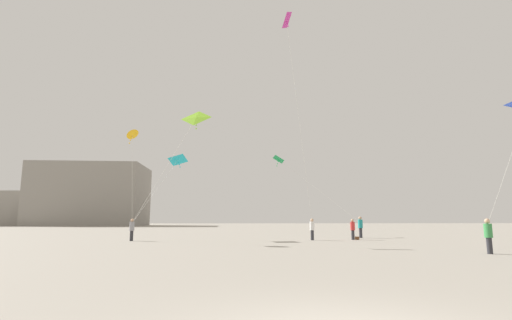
% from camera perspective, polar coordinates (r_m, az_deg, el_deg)
% --- Properties ---
extents(person_in_red, '(0.35, 0.35, 1.60)m').
position_cam_1_polar(person_in_red, '(30.72, 14.37, -9.95)').
color(person_in_red, '#2D2D33').
rests_on(person_in_red, ground_plane).
extents(person_in_green, '(0.35, 0.35, 1.60)m').
position_cam_1_polar(person_in_green, '(20.65, 31.64, -9.52)').
color(person_in_green, '#2D2D33').
rests_on(person_in_green, ground_plane).
extents(person_in_grey, '(0.35, 0.35, 1.62)m').
position_cam_1_polar(person_in_grey, '(29.60, -18.22, -9.81)').
color(person_in_grey, '#2D2D33').
rests_on(person_in_grey, ground_plane).
extents(person_in_white, '(0.36, 0.36, 1.63)m').
position_cam_1_polar(person_in_white, '(29.54, 8.46, -10.14)').
color(person_in_white, '#2D2D33').
rests_on(person_in_white, ground_plane).
extents(person_in_teal, '(0.39, 0.39, 1.81)m').
position_cam_1_polar(person_in_teal, '(34.06, 15.47, -9.59)').
color(person_in_teal, '#2D2D33').
rests_on(person_in_teal, ground_plane).
extents(kite_magenta_delta, '(3.06, 6.71, 13.64)m').
position_cam_1_polar(kite_magenta_delta, '(26.54, 4.68, 19.58)').
color(kite_magenta_delta, '#D12899').
extents(kite_emerald_delta, '(7.05, 5.68, 6.62)m').
position_cam_1_polar(kite_emerald_delta, '(37.88, 3.64, -0.02)').
color(kite_emerald_delta, green).
extents(kite_amber_diamond, '(1.13, 1.74, 6.81)m').
position_cam_1_polar(kite_amber_diamond, '(29.16, -18.17, 3.64)').
color(kite_amber_diamond, yellow).
extents(kite_lime_delta, '(5.67, 3.80, 7.63)m').
position_cam_1_polar(kite_lime_delta, '(26.53, -9.15, 6.07)').
color(kite_lime_delta, '#8CD12D').
extents(kite_cyan_delta, '(3.66, 3.30, 5.47)m').
position_cam_1_polar(kite_cyan_delta, '(31.77, -11.76, -0.05)').
color(kite_cyan_delta, '#1EB2C6').
extents(building_left_hall, '(25.41, 15.56, 8.30)m').
position_cam_1_polar(building_left_hall, '(113.36, -32.01, -6.30)').
color(building_left_hall, gray).
rests_on(building_left_hall, ground_plane).
extents(building_centre_hall, '(25.99, 18.17, 15.14)m').
position_cam_1_polar(building_centre_hall, '(104.89, -23.50, -4.93)').
color(building_centre_hall, gray).
rests_on(building_centre_hall, ground_plane).
extents(handbag_beside_flyer, '(0.34, 0.20, 0.24)m').
position_cam_1_polar(handbag_beside_flyer, '(30.95, 15.00, -11.31)').
color(handbag_beside_flyer, brown).
rests_on(handbag_beside_flyer, ground_plane).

